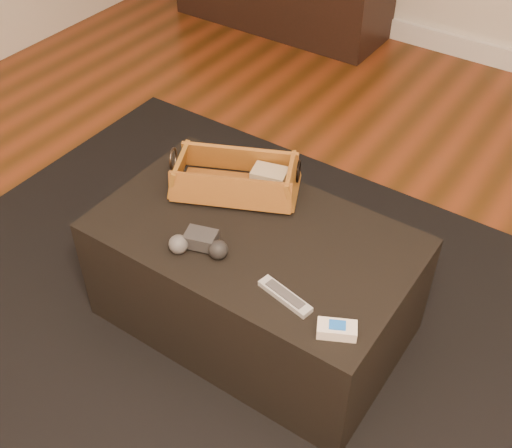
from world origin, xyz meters
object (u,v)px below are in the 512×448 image
Objects in this scene: ottoman at (254,279)px; wicker_basket at (235,179)px; tv_remote at (228,187)px; game_controller at (199,244)px; silver_remote at (285,296)px; cream_gadget at (337,329)px.

wicker_basket is at bearing 141.22° from ottoman.
ottoman is 0.32m from tv_remote.
tv_remote is at bearing 148.19° from ottoman.
silver_remote is (0.31, -0.02, -0.02)m from game_controller.
tv_remote is 0.66m from cream_gadget.
cream_gadget reaches higher than tv_remote.
tv_remote is 1.15× the size of game_controller.
wicker_basket is 0.66m from cream_gadget.
wicker_basket is at bearing 141.56° from silver_remote.
game_controller is 1.06× the size of silver_remote.
game_controller is 0.49m from cream_gadget.
tv_remote reaches higher than silver_remote.
cream_gadget is (0.49, -0.04, -0.01)m from game_controller.
ottoman is 4.57× the size of tv_remote.
ottoman is 0.30m from game_controller.
wicker_basket is at bearing 30.87° from tv_remote.
silver_remote is at bearing -38.44° from wicker_basket.
ottoman is 5.54× the size of silver_remote.
tv_remote is at bearing -118.51° from wicker_basket.
cream_gadget is at bearing -26.92° from ottoman.
wicker_basket is at bearing 104.82° from game_controller.
cream_gadget is at bearing -5.15° from game_controller.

